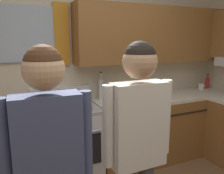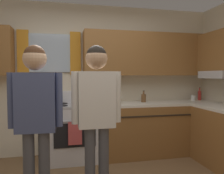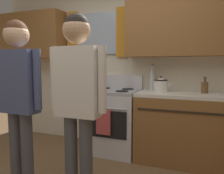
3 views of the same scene
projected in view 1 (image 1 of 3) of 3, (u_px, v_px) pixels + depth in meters
name	position (u px, v px, depth m)	size (l,w,h in m)	color
back_wall_unit	(82.00, 55.00, 2.95)	(4.60, 0.42, 2.60)	beige
kitchen_counter_run	(203.00, 132.00, 3.15)	(2.13, 2.04, 0.90)	brown
stove_oven	(67.00, 142.00, 2.80)	(0.74, 0.67, 1.10)	silver
bottle_squat_brown	(150.00, 91.00, 3.25)	(0.08, 0.08, 0.21)	brown
bottle_sauce_red	(207.00, 83.00, 3.79)	(0.06, 0.06, 0.25)	red
bottle_tall_clear	(101.00, 89.00, 3.07)	(0.07, 0.07, 0.37)	silver
mug_ceramic_white	(201.00, 86.00, 3.71)	(0.13, 0.08, 0.09)	white
stovetop_kettle	(117.00, 94.00, 3.00)	(0.27, 0.20, 0.21)	silver
adult_left	(49.00, 155.00, 1.31)	(0.51, 0.22, 1.66)	#4C4C51
adult_in_plaid	(138.00, 134.00, 1.58)	(0.52, 0.23, 1.68)	#4C4C51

